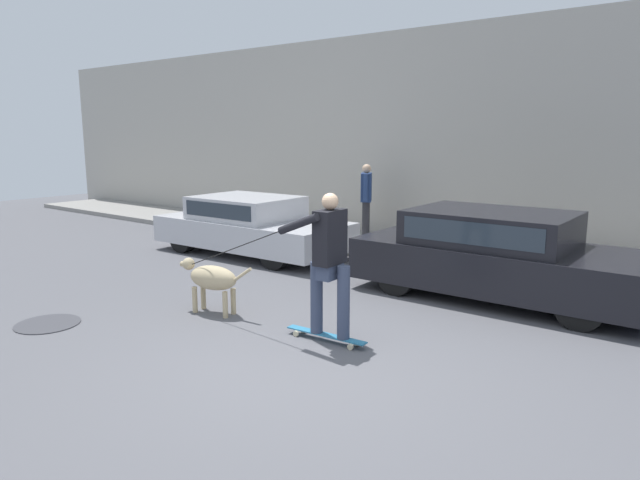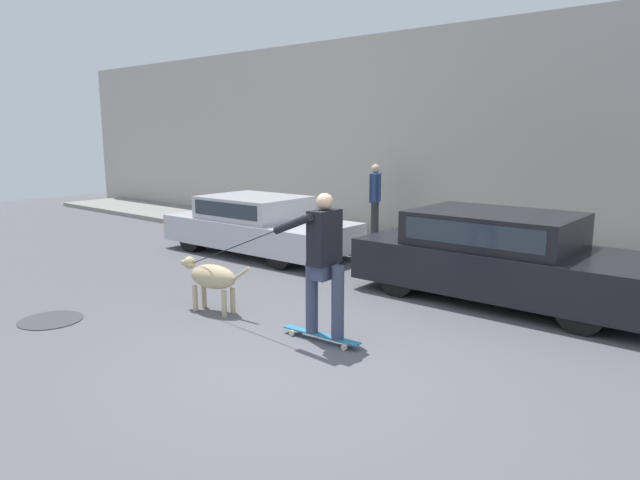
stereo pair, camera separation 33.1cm
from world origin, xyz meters
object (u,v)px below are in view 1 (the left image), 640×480
object	(u,v)px
dog	(212,279)
pedestrian_with_bag	(366,198)
parked_car_0	(251,226)
parked_car_1	(498,256)
skateboarder	(329,259)

from	to	relation	value
dog	pedestrian_with_bag	size ratio (longest dim) A/B	0.71
parked_car_0	parked_car_1	xyz separation A→B (m)	(5.11, 0.00, 0.07)
parked_car_0	parked_car_1	size ratio (longest dim) A/B	0.97
dog	skateboarder	distance (m)	1.98
parked_car_0	pedestrian_with_bag	distance (m)	2.63
dog	skateboarder	world-z (taller)	skateboarder
parked_car_1	dog	size ratio (longest dim) A/B	3.64
parked_car_0	skateboarder	world-z (taller)	skateboarder
parked_car_0	pedestrian_with_bag	size ratio (longest dim) A/B	2.49
parked_car_1	dog	world-z (taller)	parked_car_1
skateboarder	pedestrian_with_bag	world-z (taller)	pedestrian_with_bag
parked_car_0	skateboarder	size ratio (longest dim) A/B	1.46
skateboarder	pedestrian_with_bag	xyz separation A→B (m)	(-2.95, 5.25, 0.02)
parked_car_0	parked_car_1	distance (m)	5.11
dog	parked_car_0	bearing A→B (deg)	-63.32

